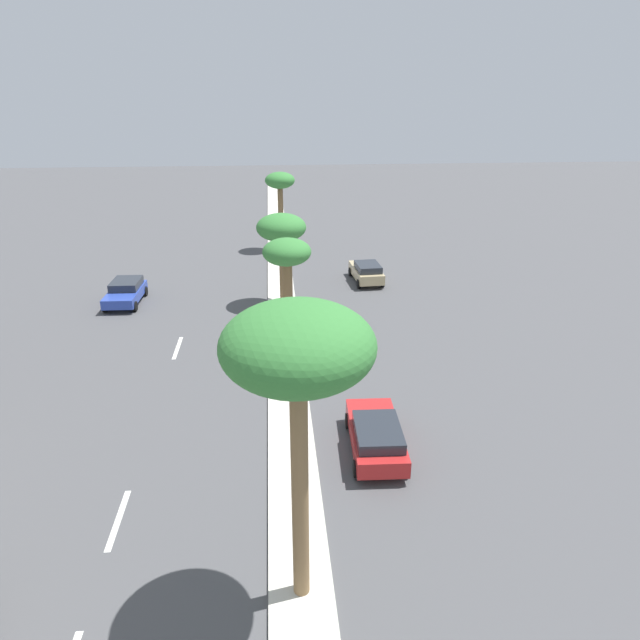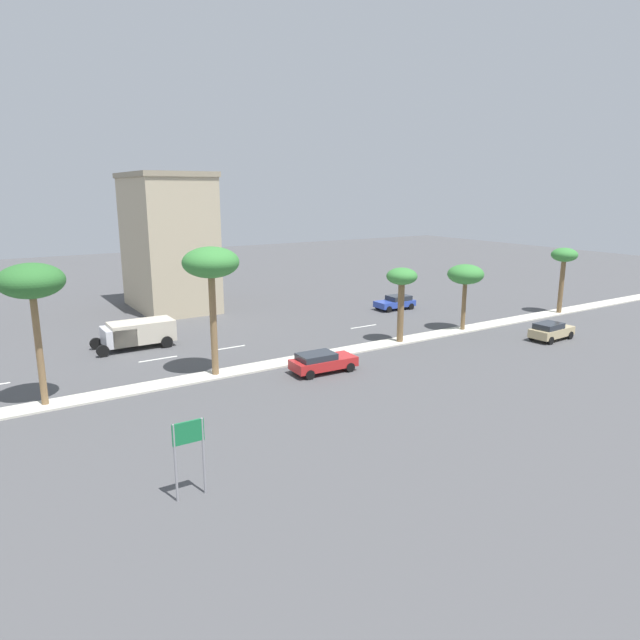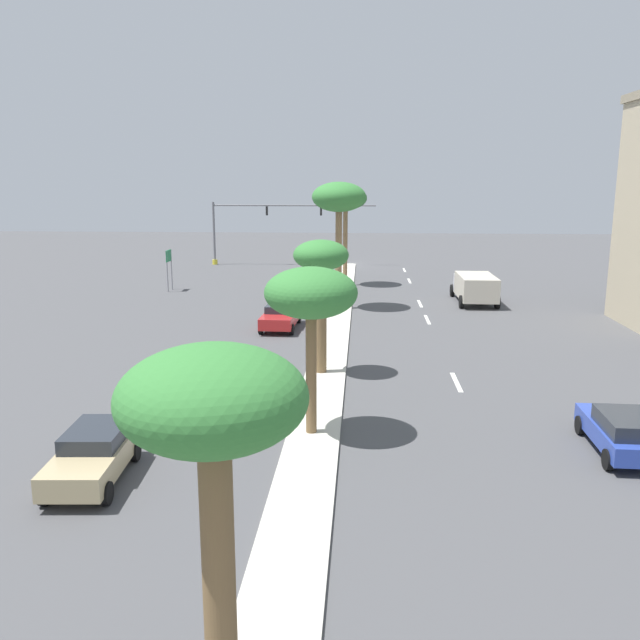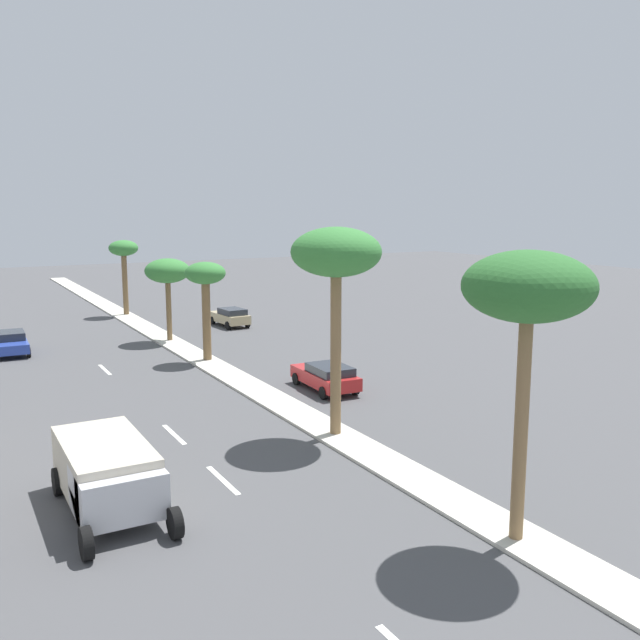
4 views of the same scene
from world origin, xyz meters
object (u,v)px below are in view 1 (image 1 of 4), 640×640
palm_tree_far (298,354)px  sedan_tan_mid (367,272)px  palm_tree_trailing (281,229)px  palm_tree_outboard (287,259)px  palm_tree_rear (280,185)px  sedan_red_left (376,435)px  sedan_blue_outboard (126,292)px

palm_tree_far → sedan_tan_mid: palm_tree_far is taller
palm_tree_trailing → sedan_tan_mid: 8.20m
palm_tree_outboard → sedan_tan_mid: bearing=61.7°
palm_tree_rear → sedan_red_left: size_ratio=1.42×
palm_tree_far → palm_tree_outboard: size_ratio=1.41×
palm_tree_outboard → sedan_tan_mid: size_ratio=1.43×
palm_tree_trailing → sedan_blue_outboard: 10.90m
palm_tree_trailing → palm_tree_rear: (0.21, 13.20, 0.61)m
palm_tree_far → sedan_tan_mid: (6.11, 26.56, -6.53)m
palm_tree_far → sedan_tan_mid: bearing=77.0°
palm_tree_outboard → palm_tree_rear: size_ratio=0.93×
sedan_blue_outboard → palm_tree_outboard: bearing=-38.4°
palm_tree_far → palm_tree_rear: palm_tree_far is taller
palm_tree_trailing → sedan_tan_mid: (6.03, 3.77, -4.08)m
palm_tree_trailing → sedan_tan_mid: size_ratio=1.36×
palm_tree_far → sedan_blue_outboard: (-9.99, 23.68, -6.55)m
palm_tree_outboard → palm_tree_trailing: palm_tree_outboard is taller
sedan_tan_mid → palm_tree_rear: bearing=121.7°
palm_tree_outboard → palm_tree_trailing: size_ratio=1.04×
palm_tree_outboard → sedan_tan_mid: palm_tree_outboard is taller
palm_tree_rear → sedan_blue_outboard: size_ratio=1.55×
palm_tree_far → palm_tree_outboard: 15.76m
sedan_red_left → sedan_blue_outboard: bearing=127.1°
palm_tree_rear → sedan_tan_mid: size_ratio=1.54×
palm_tree_trailing → palm_tree_rear: 13.21m
palm_tree_trailing → sedan_red_left: bearing=-79.4°
palm_tree_far → sedan_blue_outboard: 26.53m
palm_tree_trailing → sedan_tan_mid: palm_tree_trailing is taller
sedan_blue_outboard → sedan_red_left: sedan_blue_outboard is taller
sedan_tan_mid → sedan_blue_outboard: bearing=-169.9°
palm_tree_outboard → palm_tree_far: bearing=-90.7°
palm_tree_outboard → palm_tree_rear: 20.40m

